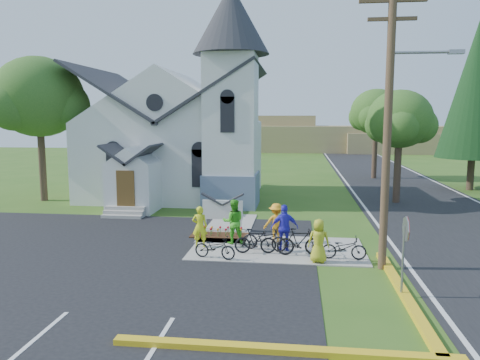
# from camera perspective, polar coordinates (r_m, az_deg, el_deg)

# --- Properties ---
(ground) EXTENTS (120.00, 120.00, 0.00)m
(ground) POSITION_cam_1_polar(r_m,az_deg,el_deg) (19.01, -0.05, -8.71)
(ground) COLOR #325919
(ground) RESTS_ON ground
(parking_lot) EXTENTS (20.00, 16.00, 0.02)m
(parking_lot) POSITION_cam_1_polar(r_m,az_deg,el_deg) (19.31, -22.20, -8.99)
(parking_lot) COLOR black
(parking_lot) RESTS_ON ground
(road) EXTENTS (8.00, 90.00, 0.02)m
(road) POSITION_cam_1_polar(r_m,az_deg,el_deg) (34.42, 19.94, -1.74)
(road) COLOR black
(road) RESTS_ON ground
(sidewalk) EXTENTS (7.00, 4.00, 0.05)m
(sidewalk) POSITION_cam_1_polar(r_m,az_deg,el_deg) (19.36, 4.59, -8.35)
(sidewalk) COLOR gray
(sidewalk) RESTS_ON ground
(church) EXTENTS (12.35, 12.00, 13.00)m
(church) POSITION_cam_1_polar(r_m,az_deg,el_deg) (31.54, -7.23, 7.41)
(church) COLOR white
(church) RESTS_ON ground
(church_sign) EXTENTS (2.20, 0.40, 1.70)m
(church_sign) POSITION_cam_1_polar(r_m,az_deg,el_deg) (22.00, -2.14, -3.69)
(church_sign) COLOR gray
(church_sign) RESTS_ON ground
(flower_bed) EXTENTS (2.60, 1.10, 0.07)m
(flower_bed) POSITION_cam_1_polar(r_m,az_deg,el_deg) (21.36, -2.51, -6.77)
(flower_bed) COLOR #331E0D
(flower_bed) RESTS_ON ground
(utility_pole) EXTENTS (3.45, 0.28, 10.00)m
(utility_pole) POSITION_cam_1_polar(r_m,az_deg,el_deg) (16.89, 17.82, 7.45)
(utility_pole) COLOR #4C3426
(utility_pole) RESTS_ON ground
(stop_sign) EXTENTS (0.11, 0.76, 2.48)m
(stop_sign) POSITION_cam_1_polar(r_m,az_deg,el_deg) (14.71, 19.47, -6.86)
(stop_sign) COLOR gray
(stop_sign) RESTS_ON ground
(tree_lot_corner) EXTENTS (5.60, 5.60, 9.15)m
(tree_lot_corner) POSITION_cam_1_polar(r_m,az_deg,el_deg) (32.47, -23.34, 9.25)
(tree_lot_corner) COLOR #3C2921
(tree_lot_corner) RESTS_ON ground
(tree_road_near) EXTENTS (4.00, 4.00, 7.05)m
(tree_road_near) POSITION_cam_1_polar(r_m,az_deg,el_deg) (30.75, 18.89, 6.98)
(tree_road_near) COLOR #3C2921
(tree_road_near) RESTS_ON ground
(tree_road_mid) EXTENTS (4.40, 4.40, 7.80)m
(tree_road_mid) POSITION_cam_1_polar(r_m,az_deg,el_deg) (42.64, 16.27, 7.93)
(tree_road_mid) COLOR #3C2921
(tree_road_mid) RESTS_ON ground
(conifer) EXTENTS (5.20, 5.20, 12.40)m
(conifer) POSITION_cam_1_polar(r_m,az_deg,el_deg) (38.34, 26.84, 9.89)
(conifer) COLOR #3C2921
(conifer) RESTS_ON ground
(distant_hills) EXTENTS (61.00, 10.00, 5.60)m
(distant_hills) POSITION_cam_1_polar(r_m,az_deg,el_deg) (74.51, 7.87, 5.15)
(distant_hills) COLOR olive
(distant_hills) RESTS_ON ground
(cyclist_0) EXTENTS (0.67, 0.49, 1.70)m
(cyclist_0) POSITION_cam_1_polar(r_m,az_deg,el_deg) (19.36, -4.92, -5.67)
(cyclist_0) COLOR #C8D418
(cyclist_0) RESTS_ON sidewalk
(bike_0) EXTENTS (1.72, 0.92, 0.86)m
(bike_0) POSITION_cam_1_polar(r_m,az_deg,el_deg) (17.85, -3.08, -8.21)
(bike_0) COLOR black
(bike_0) RESTS_ON sidewalk
(cyclist_1) EXTENTS (1.05, 0.89, 1.88)m
(cyclist_1) POSITION_cam_1_polar(r_m,az_deg,el_deg) (19.80, -0.81, -5.08)
(cyclist_1) COLOR green
(cyclist_1) RESTS_ON sidewalk
(bike_1) EXTENTS (1.69, 0.64, 0.99)m
(bike_1) POSITION_cam_1_polar(r_m,az_deg,el_deg) (18.48, 1.90, -7.44)
(bike_1) COLOR black
(bike_1) RESTS_ON sidewalk
(cyclist_2) EXTENTS (1.16, 0.62, 1.87)m
(cyclist_2) POSITION_cam_1_polar(r_m,az_deg,el_deg) (18.79, 5.45, -5.82)
(cyclist_2) COLOR #3029CF
(cyclist_2) RESTS_ON sidewalk
(bike_2) EXTENTS (1.93, 1.06, 0.96)m
(bike_2) POSITION_cam_1_polar(r_m,az_deg,el_deg) (18.90, 3.01, -7.15)
(bike_2) COLOR black
(bike_2) RESTS_ON sidewalk
(cyclist_3) EXTENTS (1.12, 0.69, 1.68)m
(cyclist_3) POSITION_cam_1_polar(r_m,az_deg,el_deg) (20.08, 4.44, -5.22)
(cyclist_3) COLOR orange
(cyclist_3) RESTS_ON sidewalk
(bike_3) EXTENTS (1.83, 0.74, 1.07)m
(bike_3) POSITION_cam_1_polar(r_m,az_deg,el_deg) (18.37, 7.28, -7.46)
(bike_3) COLOR black
(bike_3) RESTS_ON sidewalk
(cyclist_4) EXTENTS (0.82, 0.56, 1.63)m
(cyclist_4) POSITION_cam_1_polar(r_m,az_deg,el_deg) (17.51, 9.57, -7.32)
(cyclist_4) COLOR #ABAE20
(cyclist_4) RESTS_ON sidewalk
(bike_4) EXTENTS (1.68, 0.61, 0.88)m
(bike_4) POSITION_cam_1_polar(r_m,az_deg,el_deg) (18.17, 12.54, -8.06)
(bike_4) COLOR black
(bike_4) RESTS_ON sidewalk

